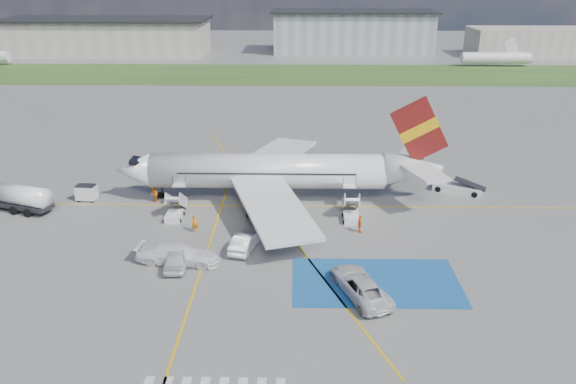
# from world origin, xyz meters

# --- Properties ---
(ground) EXTENTS (400.00, 400.00, 0.00)m
(ground) POSITION_xyz_m (0.00, 0.00, 0.00)
(ground) COLOR #60605E
(ground) RESTS_ON ground
(grass_strip) EXTENTS (400.00, 30.00, 0.01)m
(grass_strip) POSITION_xyz_m (0.00, 95.00, 0.01)
(grass_strip) COLOR #2D4C1E
(grass_strip) RESTS_ON ground
(taxiway_line_main) EXTENTS (120.00, 0.20, 0.01)m
(taxiway_line_main) POSITION_xyz_m (0.00, 12.00, 0.01)
(taxiway_line_main) COLOR gold
(taxiway_line_main) RESTS_ON ground
(taxiway_line_cross) EXTENTS (0.20, 60.00, 0.01)m
(taxiway_line_cross) POSITION_xyz_m (-5.00, -10.00, 0.01)
(taxiway_line_cross) COLOR gold
(taxiway_line_cross) RESTS_ON ground
(taxiway_line_diag) EXTENTS (20.71, 56.45, 0.01)m
(taxiway_line_diag) POSITION_xyz_m (0.00, 12.00, 0.01)
(taxiway_line_diag) COLOR gold
(taxiway_line_diag) RESTS_ON ground
(staging_box) EXTENTS (14.00, 8.00, 0.01)m
(staging_box) POSITION_xyz_m (10.00, -4.00, 0.01)
(staging_box) COLOR #174D8B
(staging_box) RESTS_ON ground
(terminal_west) EXTENTS (60.00, 22.00, 10.00)m
(terminal_west) POSITION_xyz_m (-55.00, 130.00, 5.00)
(terminal_west) COLOR #A0978A
(terminal_west) RESTS_ON ground
(terminal_centre) EXTENTS (48.00, 18.00, 12.00)m
(terminal_centre) POSITION_xyz_m (20.00, 135.00, 6.00)
(terminal_centre) COLOR gray
(terminal_centre) RESTS_ON ground
(terminal_east) EXTENTS (40.00, 16.00, 8.00)m
(terminal_east) POSITION_xyz_m (75.00, 128.00, 4.00)
(terminal_east) COLOR #A0978A
(terminal_east) RESTS_ON ground
(airliner) EXTENTS (36.81, 32.95, 11.92)m
(airliner) POSITION_xyz_m (1.51, 14.00, 3.39)
(airliner) COLOR silver
(airliner) RESTS_ON ground
(airstairs_fwd) EXTENTS (1.90, 5.20, 3.60)m
(airstairs_fwd) POSITION_xyz_m (-9.50, 8.70, 0.62)
(airstairs_fwd) COLOR silver
(airstairs_fwd) RESTS_ON ground
(airstairs_aft) EXTENTS (1.90, 5.20, 3.60)m
(airstairs_aft) POSITION_xyz_m (9.00, 8.70, 0.62)
(airstairs_aft) COLOR silver
(airstairs_aft) RESTS_ON ground
(fuel_tanker) EXTENTS (8.89, 4.95, 2.95)m
(fuel_tanker) POSITION_xyz_m (-27.09, 10.39, 1.24)
(fuel_tanker) COLOR black
(fuel_tanker) RESTS_ON ground
(gpu_cart) EXTENTS (2.32, 1.61, 1.84)m
(gpu_cart) POSITION_xyz_m (-20.42, 13.28, 0.83)
(gpu_cart) COLOR silver
(gpu_cart) RESTS_ON ground
(belt_loader) EXTENTS (6.08, 4.00, 1.78)m
(belt_loader) POSITION_xyz_m (22.17, 16.49, 0.44)
(belt_loader) COLOR silver
(belt_loader) RESTS_ON ground
(car_silver_a) EXTENTS (2.26, 5.07, 1.69)m
(car_silver_a) POSITION_xyz_m (-7.16, -1.53, 0.85)
(car_silver_a) COLOR silver
(car_silver_a) RESTS_ON ground
(car_silver_b) EXTENTS (2.86, 5.26, 1.64)m
(car_silver_b) POSITION_xyz_m (-1.47, 1.68, 0.82)
(car_silver_b) COLOR silver
(car_silver_b) RESTS_ON ground
(van_white_a) EXTENTS (4.48, 6.35, 2.17)m
(van_white_a) POSITION_xyz_m (8.45, -5.92, 1.09)
(van_white_a) COLOR silver
(van_white_a) RESTS_ON ground
(van_white_b) EXTENTS (5.90, 2.94, 2.22)m
(van_white_b) POSITION_xyz_m (-7.19, -0.99, 1.11)
(van_white_b) COLOR white
(van_white_b) RESTS_ON ground
(crew_fwd) EXTENTS (0.78, 0.69, 1.80)m
(crew_fwd) POSITION_xyz_m (-6.78, 5.33, 0.90)
(crew_fwd) COLOR orange
(crew_fwd) RESTS_ON ground
(crew_nose) EXTENTS (1.10, 1.17, 1.91)m
(crew_nose) POSITION_xyz_m (-12.63, 12.87, 0.95)
(crew_nose) COLOR orange
(crew_nose) RESTS_ON ground
(crew_aft) EXTENTS (0.50, 1.10, 1.84)m
(crew_aft) POSITION_xyz_m (9.59, 5.52, 0.92)
(crew_aft) COLOR #FF670D
(crew_aft) RESTS_ON ground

